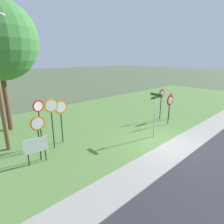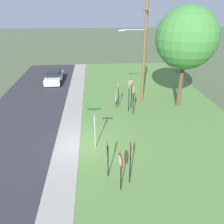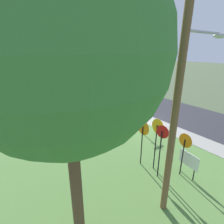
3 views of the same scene
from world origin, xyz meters
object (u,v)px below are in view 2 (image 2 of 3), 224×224
Objects in this scene: stop_sign_far_left at (131,87)px; oak_tree_left at (186,38)px; yield_sign_near_left at (120,164)px; yield_sign_near_right at (107,150)px; stop_sign_near_right at (133,93)px; stop_sign_far_center at (129,89)px; notice_board at (116,97)px; utility_pole at (143,50)px; stop_sign_near_left at (118,89)px; yield_sign_far_left at (130,153)px; parked_hatchback_near at (54,77)px; street_name_post at (95,124)px.

oak_tree_left is (-0.38, 4.35, 3.86)m from stop_sign_far_left.
yield_sign_near_right reaches higher than yield_sign_near_left.
stop_sign_near_right is 7.75m from yield_sign_near_right.
stop_sign_far_center is 9.18m from yield_sign_near_left.
oak_tree_left is (0.40, 5.55, 4.95)m from notice_board.
utility_pole is at bearing 164.24° from yield_sign_near_right.
yield_sign_near_right is at bearing -20.36° from utility_pole.
utility_pole reaches higher than stop_sign_near_right.
oak_tree_left is (-0.92, 4.65, 3.77)m from stop_sign_far_center.
utility_pole reaches higher than stop_sign_near_left.
stop_sign_near_left is 9.63m from yield_sign_far_left.
stop_sign_near_left is 10.23m from parked_hatchback_near.
oak_tree_left is at bearing 146.66° from yield_sign_near_right.
utility_pole is 2.06× the size of parked_hatchback_near.
stop_sign_near_right reaches higher than parked_hatchback_near.
stop_sign_far_center is at bearing -36.14° from utility_pole.
yield_sign_near_left is 0.73m from yield_sign_far_left.
stop_sign_near_left is at bearing -91.68° from oak_tree_left.
stop_sign_far_center is 8.31m from yield_sign_near_right.
oak_tree_left is at bearing 85.21° from stop_sign_far_left.
stop_sign_near_right is 1.15× the size of yield_sign_near_right.
oak_tree_left reaches higher than yield_sign_far_left.
oak_tree_left is 15.27m from parked_hatchback_near.
stop_sign_far_center is 3.61m from utility_pole.
stop_sign_far_center reaches higher than stop_sign_near_right.
stop_sign_near_left is 0.52× the size of parked_hatchback_near.
notice_board is (-1.99, -1.17, -1.01)m from stop_sign_near_right.
stop_sign_far_left is 1.23× the size of yield_sign_near_right.
utility_pole is at bearing 146.87° from stop_sign_far_center.
oak_tree_left reaches higher than street_name_post.
yield_sign_far_left is 9.90m from notice_board.
stop_sign_near_left is at bearing 163.11° from street_name_post.
notice_board is at bearing -132.54° from stop_sign_far_left.
notice_board is at bearing -178.46° from yield_sign_far_left.
stop_sign_near_left is 0.80× the size of stop_sign_far_center.
yield_sign_far_left is 0.27× the size of utility_pole.
stop_sign_far_center is at bearing 40.21° from parked_hatchback_near.
stop_sign_near_right is 2.02× the size of notice_board.
notice_board is (-10.32, 0.85, -0.73)m from yield_sign_near_left.
yield_sign_far_left is at bearing -19.33° from stop_sign_far_left.
street_name_post is (-3.31, -1.64, -0.15)m from yield_sign_far_left.
notice_board is at bearing -142.78° from stop_sign_far_center.
parked_hatchback_near is at bearing -171.35° from yield_sign_near_left.
yield_sign_far_left is at bearing 123.59° from yield_sign_near_left.
street_name_post is 14.78m from parked_hatchback_near.
yield_sign_near_right is (-1.02, -0.55, 0.06)m from yield_sign_near_left.
stop_sign_near_right is 12.23m from parked_hatchback_near.
stop_sign_near_right is 6.10m from oak_tree_left.
street_name_post reaches higher than yield_sign_near_right.
stop_sign_near_left is 2.04m from stop_sign_near_right.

